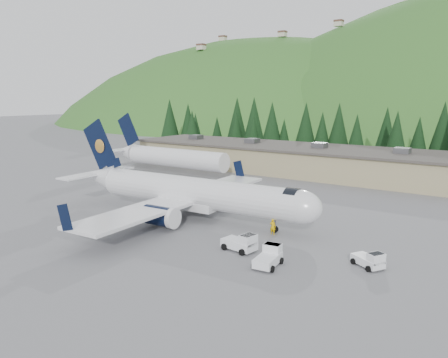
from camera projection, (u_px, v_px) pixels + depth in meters
ground at (196, 219)px, 53.38m from camera, size 600.00×600.00×0.00m
airliner at (189, 193)px, 53.33m from camera, size 35.27×33.07×11.71m
second_airliner at (165, 156)px, 84.48m from camera, size 27.50×11.00×10.05m
baggage_tug_a at (242, 243)px, 41.98m from camera, size 3.60×2.43×1.81m
baggage_tug_b at (370, 260)px, 37.90m from camera, size 3.21×2.76×1.53m
baggage_tug_c at (269, 257)px, 38.44m from camera, size 2.28×3.42×1.73m
terminal_building at (295, 159)px, 86.38m from camera, size 71.00×17.00×6.10m
ramp_worker at (273, 227)px, 47.03m from camera, size 0.68×0.47×1.78m
tree_line at (344, 127)px, 104.05m from camera, size 115.11×18.61×14.45m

